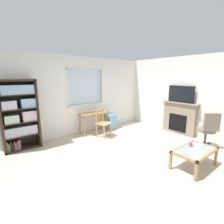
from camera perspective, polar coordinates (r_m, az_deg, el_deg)
The scene contains 12 objects.
ground at distance 4.26m, azimuth 7.70°, elevation -15.01°, with size 6.07×5.96×0.02m, color beige.
wall_back_with_window at distance 5.81m, azimuth -10.09°, elevation 5.32°, with size 5.07×0.15×2.57m.
wall_right at distance 6.00m, azimuth 25.50°, elevation 4.84°, with size 0.12×5.16×2.57m, color silver.
bookshelf at distance 4.97m, azimuth -29.25°, elevation -0.54°, with size 0.90×0.38×1.86m.
desk_under_window at distance 5.73m, azimuth -6.39°, elevation -1.45°, with size 0.98×0.42×0.71m.
wooden_chair at distance 5.36m, azimuth -3.12°, elevation -3.71°, with size 0.51×0.49×0.90m.
plastic_drawer_unit at distance 6.27m, azimuth -0.67°, elevation -3.15°, with size 0.35×0.40×0.55m, color #72ADDB.
fireplace at distance 6.10m, azimuth 22.06°, elevation -1.87°, with size 0.26×1.22×1.08m.
tv at distance 5.95m, azimuth 22.59°, elevation 5.69°, with size 0.06×0.87×0.54m.
office_chair at distance 5.20m, azimuth 30.12°, elevation -4.85°, with size 0.63×0.61×1.00m.
coffee_table at distance 4.05m, azimuth 26.49°, elevation -12.18°, with size 1.00×0.58×0.40m.
sippy_cup at distance 4.15m, azimuth 25.44°, elevation -9.94°, with size 0.07×0.07×0.09m, color #DB3D84.
Camera 1 is at (-2.78, -2.58, 1.92)m, focal length 26.62 mm.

